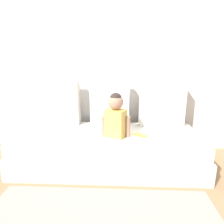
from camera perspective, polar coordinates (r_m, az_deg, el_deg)
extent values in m
plane|color=#93704C|center=(2.50, -1.02, -14.38)|extent=(12.00, 12.00, 0.00)
cube|color=silver|center=(2.74, -0.38, 15.66)|extent=(5.30, 0.10, 2.52)
cube|color=beige|center=(2.44, -1.04, -11.94)|extent=(2.10, 0.86, 0.24)
cube|color=silver|center=(2.36, -1.06, -7.68)|extent=(2.04, 0.83, 0.15)
cube|color=beige|center=(2.68, -14.65, 2.36)|extent=(0.52, 0.16, 0.54)
cube|color=#B2BCC6|center=(2.57, -0.63, 2.33)|extent=(0.48, 0.16, 0.54)
cube|color=silver|center=(2.61, 13.78, 2.24)|extent=(0.55, 0.16, 0.55)
cube|color=gold|center=(2.19, 1.02, -3.17)|extent=(0.25, 0.22, 0.30)
sphere|color=#9E755B|center=(2.13, 1.05, 2.78)|extent=(0.16, 0.16, 0.16)
sphere|color=#2D231E|center=(2.12, 1.05, 3.74)|extent=(0.13, 0.13, 0.13)
cylinder|color=#9E755B|center=(2.21, -2.37, -4.05)|extent=(0.06, 0.06, 0.23)
cylinder|color=#9E755B|center=(2.20, 4.41, -4.15)|extent=(0.06, 0.06, 0.23)
ellipsoid|color=yellow|center=(2.25, 7.88, -6.36)|extent=(0.17, 0.12, 0.04)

